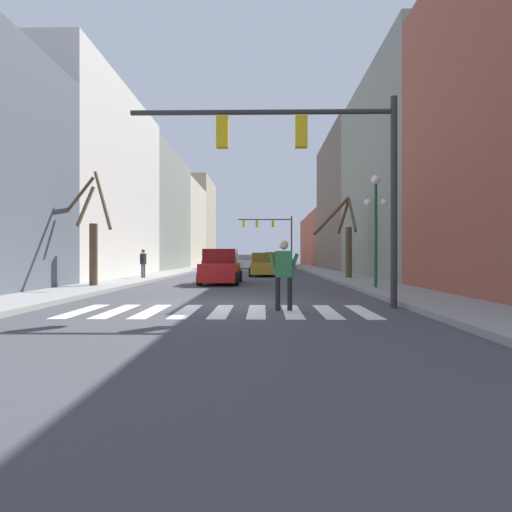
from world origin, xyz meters
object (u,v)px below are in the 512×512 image
object	(u,v)px
traffic_signal_near	(313,154)
street_tree_left_mid	(346,239)
car_parked_left_mid	(221,268)
pedestrian_waiting_at_curb	(284,269)
car_parked_right_far	(214,263)
car_parked_left_near	(285,261)
car_at_intersection	(274,262)
street_tree_left_near	(92,238)
traffic_signal_far	(272,229)
pedestrian_near_right_corner	(143,261)
car_parked_left_far	(247,262)
street_lamp_right_corner	(376,208)
car_parked_right_near	(263,265)

from	to	relation	value
traffic_signal_near	street_tree_left_mid	xyz separation A→B (m)	(3.47, 12.51, -1.79)
car_parked_left_mid	pedestrian_waiting_at_curb	size ratio (longest dim) A/B	2.46
car_parked_right_far	car_parked_left_near	bearing A→B (deg)	-36.94
traffic_signal_near	car_at_intersection	distance (m)	26.86
car_at_intersection	street_tree_left_near	xyz separation A→B (m)	(-8.37, -20.63, 1.38)
traffic_signal_far	car_at_intersection	distance (m)	12.76
car_parked_left_mid	pedestrian_near_right_corner	distance (m)	5.56
car_parked_left_far	car_at_intersection	xyz separation A→B (m)	(2.81, -5.90, 0.09)
car_parked_right_far	pedestrian_near_right_corner	size ratio (longest dim) A/B	2.65
car_parked_right_far	car_parked_left_mid	bearing A→B (deg)	-171.92
car_parked_left_mid	pedestrian_waiting_at_curb	distance (m)	10.36
car_parked_right_far	pedestrian_waiting_at_curb	world-z (taller)	pedestrian_waiting_at_curb
street_lamp_right_corner	car_at_intersection	size ratio (longest dim) A/B	1.10
street_lamp_right_corner	car_parked_left_far	bearing A→B (deg)	103.03
car_parked_left_far	pedestrian_near_right_corner	bearing A→B (deg)	-14.36
car_parked_right_far	car_at_intersection	distance (m)	5.97
traffic_signal_near	car_parked_right_far	size ratio (longest dim) A/B	1.65
car_parked_left_far	pedestrian_waiting_at_curb	distance (m)	33.20
car_parked_left_near	car_parked_right_far	bearing A→B (deg)	143.06
car_parked_right_near	car_parked_left_far	xyz separation A→B (m)	(-1.80, 15.15, -0.04)
traffic_signal_near	pedestrian_near_right_corner	bearing A→B (deg)	124.47
street_tree_left_near	car_parked_left_far	bearing A→B (deg)	78.16
car_parked_right_near	car_parked_left_near	bearing A→B (deg)	-7.28
traffic_signal_near	car_parked_left_far	distance (m)	32.88
car_at_intersection	street_lamp_right_corner	bearing A→B (deg)	-170.68
car_parked_left_mid	car_parked_left_far	size ratio (longest dim) A/B	1.03
street_tree_left_mid	street_tree_left_near	bearing A→B (deg)	-151.89
traffic_signal_near	car_parked_left_near	size ratio (longest dim) A/B	1.54
car_parked_left_near	traffic_signal_near	bearing A→B (deg)	178.07
pedestrian_near_right_corner	street_tree_left_near	xyz separation A→B (m)	(-0.34, -6.15, 1.06)
traffic_signal_far	car_parked_right_far	world-z (taller)	traffic_signal_far
car_parked_left_mid	car_at_intersection	size ratio (longest dim) A/B	1.09
traffic_signal_far	car_parked_right_near	size ratio (longest dim) A/B	1.47
street_lamp_right_corner	street_tree_left_mid	world-z (taller)	street_tree_left_mid
car_at_intersection	street_tree_left_near	distance (m)	22.30
street_lamp_right_corner	car_parked_left_mid	distance (m)	8.29
car_parked_right_near	street_tree_left_mid	bearing A→B (deg)	-135.45
car_parked_right_near	car_at_intersection	world-z (taller)	car_at_intersection
traffic_signal_far	car_parked_right_near	distance (m)	21.78
street_lamp_right_corner	pedestrian_waiting_at_curb	size ratio (longest dim) A/B	2.48
car_parked_right_far	car_at_intersection	bearing A→B (deg)	-102.94
car_parked_left_near	street_tree_left_mid	world-z (taller)	street_tree_left_mid
car_parked_right_far	car_parked_left_mid	size ratio (longest dim) A/B	0.98
car_parked_right_far	car_parked_left_far	world-z (taller)	car_parked_right_far
traffic_signal_near	street_lamp_right_corner	world-z (taller)	traffic_signal_near
pedestrian_near_right_corner	traffic_signal_far	bearing A→B (deg)	-7.68
traffic_signal_near	street_tree_left_near	bearing A→B (deg)	145.34
car_parked_left_near	car_parked_right_far	size ratio (longest dim) A/B	1.07
car_parked_left_mid	pedestrian_waiting_at_curb	xyz separation A→B (m)	(2.68, -10.01, 0.26)
car_parked_left_near	car_parked_left_far	world-z (taller)	car_parked_left_near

